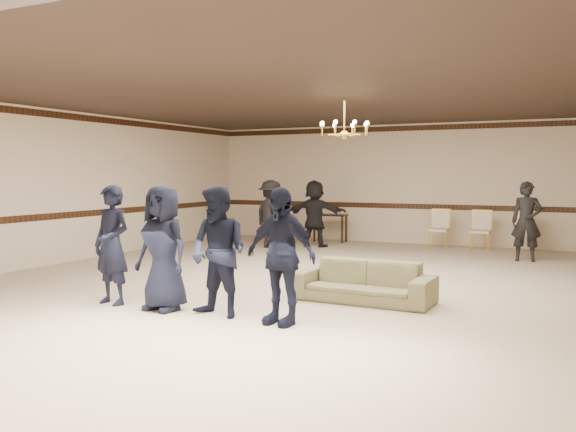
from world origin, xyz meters
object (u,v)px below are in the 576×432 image
Objects in this scene: banquet_chair_mid at (480,231)px; console_table at (330,228)px; boy_c at (219,252)px; boy_b at (163,248)px; boy_a at (112,245)px; boy_d at (280,256)px; adult_left at (271,214)px; banquet_chair_right at (524,233)px; adult_mid at (315,213)px; adult_right at (527,221)px; banquet_chair_left at (439,229)px; settee at (363,282)px; chandelier at (344,117)px.

banquet_chair_mid reaches higher than console_table.
boy_c is at bearing -79.78° from console_table.
boy_c is at bearing -102.13° from banquet_chair_mid.
boy_b reaches higher than banquet_chair_mid.
console_table is (-1.95, 8.80, -0.47)m from boy_c.
boy_a reaches higher than console_table.
console_table is at bearing 117.24° from boy_d.
banquet_chair_mid is (3.85, 8.60, -0.38)m from boy_a.
adult_left is 1.77× the size of banquet_chair_right.
adult_mid is (-1.00, 7.60, -0.00)m from boy_b.
adult_right is 2.59m from banquet_chair_left.
boy_d reaches higher than settee.
adult_left is 1.77× the size of banquet_chair_mid.
boy_a is 1.78× the size of banquet_chair_mid.
settee is 2.22× the size of console_table.
adult_left reaches higher than banquet_chair_left.
banquet_chair_right is at bearing 67.64° from boy_a.
adult_right is at bearing 62.32° from boy_a.
settee is at bearing -66.92° from console_table.
boy_a is at bearing -107.99° from banquet_chair_left.
boy_c is 1.00× the size of adult_mid.
chandelier is 5.91m from banquet_chair_mid.
banquet_chair_mid is (2.05, 8.60, -0.38)m from boy_c.
banquet_chair_right is at bearing 72.49° from boy_b.
adult_mid is at bearing -89.92° from console_table.
boy_a is at bearing -172.81° from boy_b.
settee is 1.19× the size of adult_left.
boy_d is 1.88× the size of console_table.
settee is at bearing 113.80° from adult_mid.
boy_b and boy_c have the same top height.
adult_right reaches higher than console_table.
settee is at bearing 157.40° from adult_left.
chandelier is at bearing 90.74° from boy_c.
boy_a is 1.00× the size of adult_left.
settee is 6.70m from adult_left.
boy_b is 7.16m from adult_left.
banquet_chair_right reaches higher than console_table.
settee is 1.19× the size of adult_right.
adult_left is at bearing -116.50° from console_table.
boy_a reaches higher than adult_right.
settee is at bearing 43.95° from boy_b.
banquet_chair_mid is at bearing 78.23° from boy_b.
adult_left is at bearing 112.56° from boy_b.
chandelier reaches higher than banquet_chair_right.
banquet_chair_right is (3.95, 8.60, -0.38)m from boy_b.
adult_right is at bearing 53.87° from chandelier.
chandelier is at bearing -105.96° from banquet_chair_mid.
adult_left and adult_mid have the same top height.
boy_a is 6.98m from adult_left.
settee is (0.50, 1.72, -0.56)m from boy_d.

